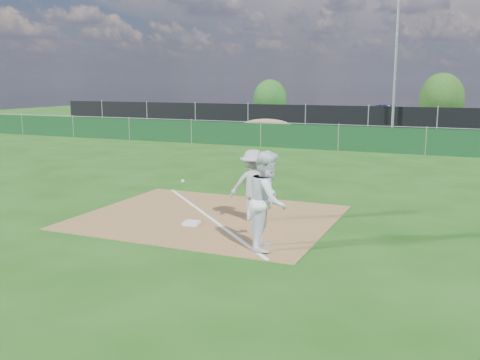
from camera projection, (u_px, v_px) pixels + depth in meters
name	position (u px, v px, depth m)	size (l,w,h in m)	color
ground	(309.00, 165.00, 21.28)	(90.00, 90.00, 0.00)	#17460F
infield_dirt	(208.00, 217.00, 13.15)	(6.00, 5.00, 0.02)	brown
foul_line	(208.00, 216.00, 13.15)	(0.08, 7.00, 0.01)	white
green_fence	(338.00, 138.00, 25.69)	(44.00, 0.05, 1.20)	black
dirt_mound	(266.00, 129.00, 30.80)	(3.38, 2.60, 1.17)	olive
black_fence	(368.00, 121.00, 32.86)	(46.00, 0.04, 1.80)	black
parking_lot	(380.00, 129.00, 37.55)	(46.00, 9.00, 0.01)	black
light_pole	(395.00, 69.00, 31.45)	(0.16, 0.16, 8.00)	slate
first_base	(191.00, 223.00, 12.43)	(0.34, 0.34, 0.07)	silver
play_at_first	(253.00, 185.00, 12.69)	(2.35, 0.96, 1.70)	#A4A4A7
runner	(268.00, 200.00, 10.54)	(0.96, 0.75, 1.97)	white
car_left	(285.00, 116.00, 39.39)	(1.82, 4.52, 1.54)	#ACAFB4
car_mid	(393.00, 117.00, 36.99)	(1.75, 5.02, 1.65)	black
car_right	(473.00, 122.00, 34.42)	(1.98, 4.86, 1.41)	black
tree_left	(270.00, 99.00, 46.65)	(2.91, 2.91, 3.46)	#382316
tree_mid	(442.00, 98.00, 41.16)	(3.33, 3.33, 3.95)	#382316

